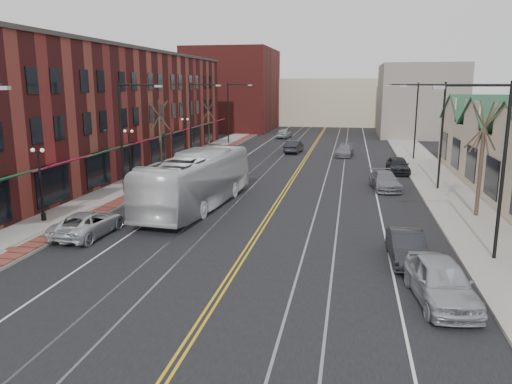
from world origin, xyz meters
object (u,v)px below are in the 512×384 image
at_px(parked_car_c, 385,181).
at_px(parked_car_d, 398,165).
at_px(parked_suv, 88,224).
at_px(parked_car_b, 407,247).
at_px(transit_bus, 197,181).
at_px(parked_car_a, 441,281).

height_order(parked_car_c, parked_car_d, parked_car_d).
distance_m(parked_suv, parked_car_d, 29.19).
relative_size(parked_car_b, parked_car_c, 0.90).
xyz_separation_m(parked_car_b, parked_car_c, (0.00, 16.36, -0.02)).
xyz_separation_m(transit_bus, parked_car_a, (13.29, -12.32, -1.00)).
distance_m(parked_car_c, parked_car_d, 7.78).
relative_size(parked_car_a, parked_car_b, 1.13).
height_order(transit_bus, parked_car_b, transit_bus).
relative_size(transit_bus, parked_car_a, 2.70).
bearing_deg(parked_suv, parked_car_a, 165.55).
bearing_deg(parked_car_a, transit_bus, 129.74).
relative_size(transit_bus, parked_car_d, 2.96).
xyz_separation_m(transit_bus, parked_car_d, (14.11, 15.92, -1.07)).
relative_size(parked_car_a, parked_car_c, 1.02).
xyz_separation_m(parked_car_c, parked_car_d, (1.61, 7.61, 0.07)).
height_order(parked_car_b, parked_car_d, parked_car_d).
xyz_separation_m(parked_suv, parked_car_b, (16.38, -0.98, 0.04)).
height_order(parked_car_a, parked_car_b, parked_car_a).
height_order(parked_suv, parked_car_d, parked_car_d).
relative_size(parked_car_c, parked_car_d, 1.07).
bearing_deg(parked_car_d, parked_car_b, -97.83).
height_order(parked_suv, parked_car_b, parked_car_b).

